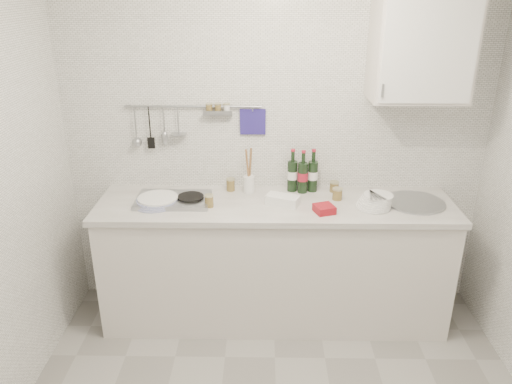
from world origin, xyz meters
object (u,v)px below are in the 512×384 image
at_px(wall_cabinet, 422,45).
at_px(plate_stack_sink, 375,201).
at_px(utensil_crock, 249,182).
at_px(plate_stack_hob, 156,201).
at_px(wine_bottles, 303,171).

relative_size(wall_cabinet, plate_stack_sink, 2.83).
bearing_deg(utensil_crock, plate_stack_sink, -15.82).
xyz_separation_m(plate_stack_hob, wine_bottles, (1.00, 0.25, 0.13)).
xyz_separation_m(wall_cabinet, wine_bottles, (-0.70, 0.09, -0.87)).
bearing_deg(plate_stack_hob, wall_cabinet, 5.46).
bearing_deg(wine_bottles, utensil_crock, -176.12).
relative_size(plate_stack_sink, wine_bottles, 0.80).
distance_m(wall_cabinet, plate_stack_hob, 1.99).
xyz_separation_m(wall_cabinet, utensil_crock, (-1.09, 0.06, -0.95)).
bearing_deg(plate_stack_sink, plate_stack_hob, 179.27).
bearing_deg(utensil_crock, wall_cabinet, -3.14).
bearing_deg(utensil_crock, plate_stack_hob, -160.23).
bearing_deg(wall_cabinet, wine_bottles, 173.07).
bearing_deg(wall_cabinet, plate_stack_hob, -174.54).
bearing_deg(wall_cabinet, plate_stack_sink, -142.17).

